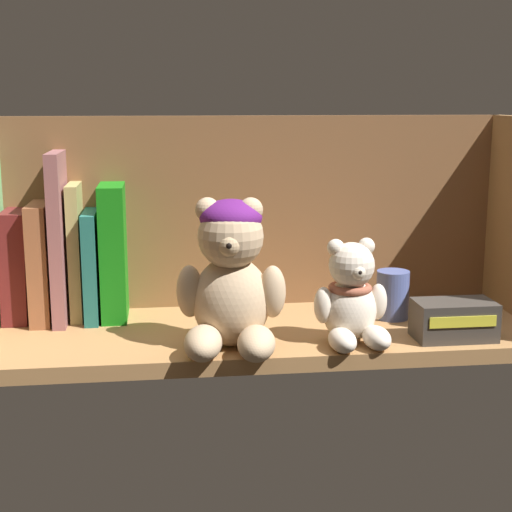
{
  "coord_description": "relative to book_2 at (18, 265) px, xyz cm",
  "views": [
    {
      "loc": [
        -10.8,
        -96.94,
        32.21
      ],
      "look_at": [
        1.53,
        0.0,
        11.86
      ],
      "focal_mm": 53.66,
      "sensor_mm": 36.0,
      "label": 1
    }
  ],
  "objects": [
    {
      "name": "book_3",
      "position": [
        3.39,
        0.0,
        0.53
      ],
      "size": [
        2.68,
        13.04,
        16.24
      ],
      "primitive_type": "cube",
      "color": "brown",
      "rests_on": "shelf_board"
    },
    {
      "name": "shelf_back_panel",
      "position": [
        30.35,
        3.46,
        5.23
      ],
      "size": [
        78.98,
        1.2,
        29.64
      ],
      "primitive_type": "cube",
      "color": "brown",
      "rests_on": "ground"
    },
    {
      "name": "book_6",
      "position": [
        10.08,
        0.0,
        -0.09
      ],
      "size": [
        1.83,
        12.76,
        15.01
      ],
      "primitive_type": "cube",
      "color": "#1E6159",
      "rests_on": "shelf_board"
    },
    {
      "name": "book_5",
      "position": [
        8.0,
        0.0,
        1.76
      ],
      "size": [
        1.6,
        9.69,
        18.71
      ],
      "primitive_type": "cube",
      "color": "tan",
      "rests_on": "shelf_board"
    },
    {
      "name": "pillar_candle",
      "position": [
        51.29,
        -6.78,
        -4.23
      ],
      "size": [
        4.51,
        4.51,
        6.73
      ],
      "primitive_type": "cylinder",
      "color": "#4C5B99",
      "rests_on": "shelf_board"
    },
    {
      "name": "teddy_bear_larger",
      "position": [
        27.87,
        -16.63,
        1.17
      ],
      "size": [
        13.67,
        14.12,
        18.48
      ],
      "color": "tan",
      "rests_on": "shelf_board"
    },
    {
      "name": "book_2",
      "position": [
        0.0,
        0.0,
        0.0
      ],
      "size": [
        3.73,
        9.79,
        15.26
      ],
      "primitive_type": "cube",
      "rotation": [
        0.0,
        0.02,
        0.0
      ],
      "color": "#591B1B",
      "rests_on": "shelf_board"
    },
    {
      "name": "small_product_box",
      "position": [
        56.3,
        -16.72,
        -5.13
      ],
      "size": [
        10.07,
        5.88,
        4.91
      ],
      "color": "#38332D",
      "rests_on": "shelf_board"
    },
    {
      "name": "book_4",
      "position": [
        5.96,
        0.0,
        3.97
      ],
      "size": [
        1.72,
        14.31,
        23.12
      ],
      "primitive_type": "cube",
      "color": "#875252",
      "rests_on": "shelf_board"
    },
    {
      "name": "book_7",
      "position": [
        13.07,
        0.0,
        1.71
      ],
      "size": [
        3.4,
        11.68,
        18.6
      ],
      "primitive_type": "cube",
      "color": "#147212",
      "rests_on": "shelf_board"
    },
    {
      "name": "teddy_bear_smaller",
      "position": [
        42.91,
        -16.61,
        -1.97
      ],
      "size": [
        9.69,
        9.93,
        13.18
      ],
      "color": "beige",
      "rests_on": "shelf_board"
    },
    {
      "name": "shelf_board",
      "position": [
        30.35,
        -9.21,
        -8.59
      ],
      "size": [
        76.58,
        24.16,
        2.0
      ],
      "primitive_type": "cube",
      "color": "#9E7042",
      "rests_on": "ground"
    }
  ]
}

